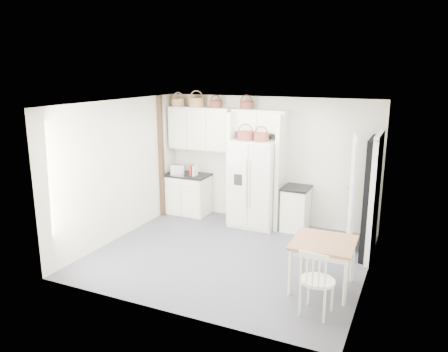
% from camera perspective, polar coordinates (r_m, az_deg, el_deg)
% --- Properties ---
extents(floor, '(4.50, 4.50, 0.00)m').
position_cam_1_polar(floor, '(7.67, 0.71, -10.29)').
color(floor, '#494655').
rests_on(floor, ground).
extents(ceiling, '(4.50, 4.50, 0.00)m').
position_cam_1_polar(ceiling, '(7.03, 0.77, 9.45)').
color(ceiling, white).
rests_on(ceiling, wall_back).
extents(wall_back, '(4.50, 0.00, 4.50)m').
position_cam_1_polar(wall_back, '(9.06, 5.88, 2.05)').
color(wall_back, beige).
rests_on(wall_back, floor).
extents(wall_left, '(0.00, 4.00, 4.00)m').
position_cam_1_polar(wall_left, '(8.38, -13.46, 0.79)').
color(wall_left, beige).
rests_on(wall_left, floor).
extents(wall_right, '(0.00, 4.00, 4.00)m').
position_cam_1_polar(wall_right, '(6.69, 18.67, -2.85)').
color(wall_right, beige).
rests_on(wall_right, floor).
extents(refrigerator, '(0.92, 0.74, 1.77)m').
position_cam_1_polar(refrigerator, '(8.85, 4.08, -0.95)').
color(refrigerator, silver).
rests_on(refrigerator, floor).
extents(base_cab_left, '(0.93, 0.58, 0.86)m').
position_cam_1_polar(base_cab_left, '(9.71, -4.76, -2.42)').
color(base_cab_left, white).
rests_on(base_cab_left, floor).
extents(base_cab_right, '(0.48, 0.57, 0.84)m').
position_cam_1_polar(base_cab_right, '(8.81, 9.36, -4.31)').
color(base_cab_right, white).
rests_on(base_cab_right, floor).
extents(dining_table, '(0.90, 0.90, 0.73)m').
position_cam_1_polar(dining_table, '(6.62, 12.73, -11.25)').
color(dining_table, brown).
rests_on(dining_table, floor).
extents(windsor_chair, '(0.51, 0.47, 0.94)m').
position_cam_1_polar(windsor_chair, '(5.92, 12.08, -13.22)').
color(windsor_chair, white).
rests_on(windsor_chair, floor).
extents(counter_left, '(0.97, 0.62, 0.04)m').
position_cam_1_polar(counter_left, '(9.59, -4.81, 0.15)').
color(counter_left, black).
rests_on(counter_left, base_cab_left).
extents(counter_right, '(0.52, 0.61, 0.04)m').
position_cam_1_polar(counter_right, '(8.69, 9.47, -1.55)').
color(counter_right, black).
rests_on(counter_right, base_cab_right).
extents(toaster, '(0.33, 0.25, 0.20)m').
position_cam_1_polar(toaster, '(9.63, -6.05, 0.90)').
color(toaster, silver).
rests_on(toaster, counter_left).
extents(cookbook_red, '(0.03, 0.15, 0.23)m').
position_cam_1_polar(cookbook_red, '(9.42, -4.22, 0.74)').
color(cookbook_red, '#A7251C').
rests_on(cookbook_red, counter_left).
extents(cookbook_cream, '(0.06, 0.16, 0.23)m').
position_cam_1_polar(cookbook_cream, '(9.38, -3.80, 0.70)').
color(cookbook_cream, silver).
rests_on(cookbook_cream, counter_left).
extents(basket_upper_a, '(0.30, 0.30, 0.17)m').
position_cam_1_polar(basket_upper_a, '(9.59, -5.99, 9.55)').
color(basket_upper_a, '#905D3B').
rests_on(basket_upper_a, upper_cabinet).
extents(basket_upper_b, '(0.34, 0.34, 0.20)m').
position_cam_1_polar(basket_upper_b, '(9.37, -3.60, 9.59)').
color(basket_upper_b, '#905D3B').
rests_on(basket_upper_b, upper_cabinet).
extents(basket_upper_c, '(0.25, 0.25, 0.15)m').
position_cam_1_polar(basket_upper_c, '(9.17, -1.09, 9.36)').
color(basket_upper_c, maroon).
rests_on(basket_upper_c, upper_cabinet).
extents(basket_bridge_a, '(0.28, 0.28, 0.16)m').
position_cam_1_polar(basket_bridge_a, '(8.90, 2.95, 9.24)').
color(basket_bridge_a, maroon).
rests_on(basket_bridge_a, bridge_cabinet).
extents(basket_fridge_a, '(0.33, 0.33, 0.18)m').
position_cam_1_polar(basket_fridge_a, '(8.62, 2.80, 5.28)').
color(basket_fridge_a, maroon).
rests_on(basket_fridge_a, refrigerator).
extents(basket_fridge_b, '(0.30, 0.30, 0.16)m').
position_cam_1_polar(basket_fridge_b, '(8.51, 4.88, 5.08)').
color(basket_fridge_b, maroon).
rests_on(basket_fridge_b, refrigerator).
extents(upper_cabinet, '(1.40, 0.34, 0.90)m').
position_cam_1_polar(upper_cabinet, '(9.39, -3.11, 6.23)').
color(upper_cabinet, white).
rests_on(upper_cabinet, wall_back).
extents(bridge_cabinet, '(1.12, 0.34, 0.45)m').
position_cam_1_polar(bridge_cabinet, '(8.82, 4.73, 7.19)').
color(bridge_cabinet, white).
rests_on(bridge_cabinet, wall_back).
extents(fridge_panel_left, '(0.08, 0.60, 2.30)m').
position_cam_1_polar(fridge_panel_left, '(9.05, 1.29, 1.14)').
color(fridge_panel_left, white).
rests_on(fridge_panel_left, floor).
extents(fridge_panel_right, '(0.08, 0.60, 2.30)m').
position_cam_1_polar(fridge_panel_right, '(8.71, 7.46, 0.51)').
color(fridge_panel_right, white).
rests_on(fridge_panel_right, floor).
extents(trim_post, '(0.09, 0.09, 2.60)m').
position_cam_1_polar(trim_post, '(9.43, -8.19, 2.45)').
color(trim_post, '#322214').
rests_on(trim_post, floor).
extents(doorway_void, '(0.18, 0.85, 2.05)m').
position_cam_1_polar(doorway_void, '(7.73, 18.69, -2.77)').
color(doorway_void, black).
rests_on(doorway_void, floor).
extents(door_slab, '(0.21, 0.79, 2.05)m').
position_cam_1_polar(door_slab, '(8.09, 16.43, -1.88)').
color(door_slab, white).
rests_on(door_slab, floor).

